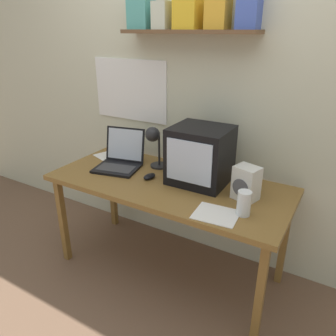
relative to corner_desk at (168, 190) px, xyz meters
The scene contains 11 objects.
ground_plane 0.67m from the corner_desk, ahead, with size 12.00×12.00×0.00m, color brown.
back_wall 0.78m from the corner_desk, 90.54° to the left, with size 5.60×0.24×2.60m.
corner_desk is the anchor object (origin of this frame).
crt_monitor 0.33m from the corner_desk, 32.76° to the left, with size 0.38×0.35×0.38m.
laptop 0.47m from the corner_desk, behind, with size 0.37×0.37×0.27m.
desk_lamp 0.37m from the corner_desk, 144.05° to the left, with size 0.13×0.18×0.32m.
juice_glass 0.61m from the corner_desk, 15.06° to the right, with size 0.08×0.08×0.14m.
space_heater 0.55m from the corner_desk, ahead, with size 0.17×0.15×0.21m.
computer_mouse 0.16m from the corner_desk, behind, with size 0.07×0.11×0.03m.
loose_paper_near_laptop 0.67m from the corner_desk, 164.36° to the left, with size 0.28×0.27×0.00m.
printed_handout 0.51m from the corner_desk, 27.52° to the right, with size 0.26×0.22×0.00m.
Camera 1 is at (1.01, -1.72, 1.69)m, focal length 35.00 mm.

